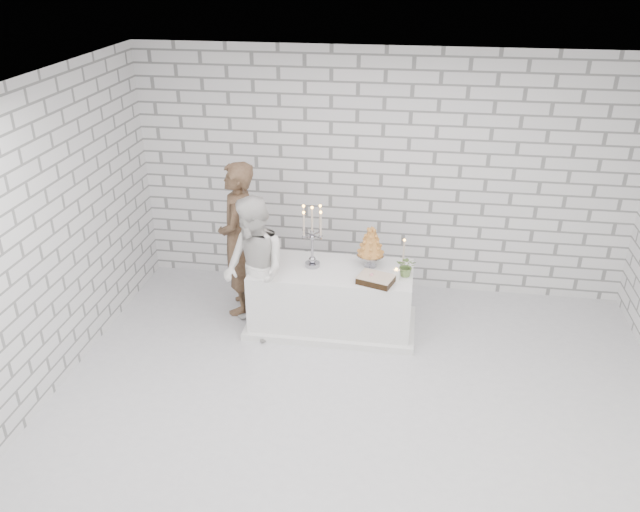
# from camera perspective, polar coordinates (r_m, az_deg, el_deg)

# --- Properties ---
(ground) EXTENTS (6.00, 5.00, 0.01)m
(ground) POSITION_cam_1_polar(r_m,az_deg,el_deg) (6.33, 3.37, -13.21)
(ground) COLOR silver
(ground) RESTS_ON ground
(ceiling) EXTENTS (6.00, 5.00, 0.01)m
(ceiling) POSITION_cam_1_polar(r_m,az_deg,el_deg) (5.00, 4.29, 14.41)
(ceiling) COLOR white
(ceiling) RESTS_ON ground
(wall_back) EXTENTS (6.00, 0.01, 3.00)m
(wall_back) POSITION_cam_1_polar(r_m,az_deg,el_deg) (7.80, 5.50, 7.30)
(wall_back) COLOR white
(wall_back) RESTS_ON ground
(wall_front) EXTENTS (6.00, 0.01, 3.00)m
(wall_front) POSITION_cam_1_polar(r_m,az_deg,el_deg) (3.49, -0.32, -20.06)
(wall_front) COLOR white
(wall_front) RESTS_ON ground
(wall_left) EXTENTS (0.01, 5.00, 3.00)m
(wall_left) POSITION_cam_1_polar(r_m,az_deg,el_deg) (6.45, -23.81, 0.89)
(wall_left) COLOR white
(wall_left) RESTS_ON ground
(cake_table) EXTENTS (1.80, 0.80, 0.75)m
(cake_table) POSITION_cam_1_polar(r_m,az_deg,el_deg) (7.28, 1.03, -3.78)
(cake_table) COLOR white
(cake_table) RESTS_ON ground
(groom) EXTENTS (0.52, 0.72, 1.85)m
(groom) POSITION_cam_1_polar(r_m,az_deg,el_deg) (7.46, -7.36, 1.52)
(groom) COLOR #47301F
(groom) RESTS_ON ground
(bride) EXTENTS (0.98, 1.01, 1.65)m
(bride) POSITION_cam_1_polar(r_m,az_deg,el_deg) (6.96, -5.88, -1.23)
(bride) COLOR silver
(bride) RESTS_ON ground
(candelabra) EXTENTS (0.34, 0.34, 0.72)m
(candelabra) POSITION_cam_1_polar(r_m,az_deg,el_deg) (7.00, -0.70, 1.72)
(candelabra) COLOR #95959E
(candelabra) RESTS_ON cake_table
(croquembouche) EXTENTS (0.37, 0.37, 0.50)m
(croquembouche) POSITION_cam_1_polar(r_m,az_deg,el_deg) (7.07, 4.57, 0.87)
(croquembouche) COLOR #AF6B28
(croquembouche) RESTS_ON cake_table
(chocolate_cake) EXTENTS (0.43, 0.36, 0.08)m
(chocolate_cake) POSITION_cam_1_polar(r_m,az_deg,el_deg) (6.82, 5.02, -2.10)
(chocolate_cake) COLOR black
(chocolate_cake) RESTS_ON cake_table
(pillar_candle) EXTENTS (0.09, 0.09, 0.12)m
(pillar_candle) POSITION_cam_1_polar(r_m,az_deg,el_deg) (6.90, 6.82, -1.68)
(pillar_candle) COLOR white
(pillar_candle) RESTS_ON cake_table
(extra_taper) EXTENTS (0.07, 0.07, 0.32)m
(extra_taper) POSITION_cam_1_polar(r_m,az_deg,el_deg) (7.14, 7.49, 0.19)
(extra_taper) COLOR beige
(extra_taper) RESTS_ON cake_table
(flowers) EXTENTS (0.24, 0.21, 0.24)m
(flowers) POSITION_cam_1_polar(r_m,az_deg,el_deg) (6.96, 7.76, -0.90)
(flowers) COLOR #506E3E
(flowers) RESTS_ON cake_table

